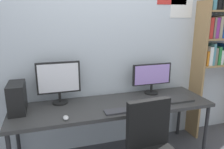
# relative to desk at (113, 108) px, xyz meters

# --- Properties ---
(wall_back) EXTENTS (4.74, 0.11, 2.60)m
(wall_back) POSITION_rel_desk_xyz_m (0.00, 0.42, 0.61)
(wall_back) COLOR silver
(wall_back) RESTS_ON ground_plane
(desk) EXTENTS (2.34, 0.68, 0.74)m
(desk) POSITION_rel_desk_xyz_m (0.00, 0.00, 0.00)
(desk) COLOR #333333
(desk) RESTS_ON ground_plane
(bookshelf) EXTENTS (0.83, 0.28, 2.11)m
(bookshelf) POSITION_rel_desk_xyz_m (1.66, 0.23, 0.71)
(bookshelf) COLOR #9E7A4C
(bookshelf) RESTS_ON ground_plane
(monitor_left) EXTENTS (0.50, 0.18, 0.50)m
(monitor_left) POSITION_rel_desk_xyz_m (-0.60, 0.21, 0.33)
(monitor_left) COLOR black
(monitor_left) RESTS_ON desk
(monitor_right) EXTENTS (0.54, 0.18, 0.41)m
(monitor_right) POSITION_rel_desk_xyz_m (0.60, 0.21, 0.28)
(monitor_right) COLOR black
(monitor_right) RESTS_ON desk
(pc_tower) EXTENTS (0.17, 0.34, 0.32)m
(pc_tower) POSITION_rel_desk_xyz_m (-1.05, 0.10, 0.21)
(pc_tower) COLOR black
(pc_tower) RESTS_ON desk
(keyboard_main) EXTENTS (0.33, 0.13, 0.02)m
(keyboard_main) POSITION_rel_desk_xyz_m (0.00, -0.23, 0.06)
(keyboard_main) COLOR #38383D
(keyboard_main) RESTS_ON desk
(computer_mouse) EXTENTS (0.06, 0.10, 0.03)m
(computer_mouse) POSITION_rel_desk_xyz_m (-0.57, -0.24, 0.06)
(computer_mouse) COLOR silver
(computer_mouse) RESTS_ON desk
(laptop_closed) EXTENTS (0.32, 0.22, 0.02)m
(laptop_closed) POSITION_rel_desk_xyz_m (0.81, -0.11, 0.06)
(laptop_closed) COLOR #2D2D2D
(laptop_closed) RESTS_ON desk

